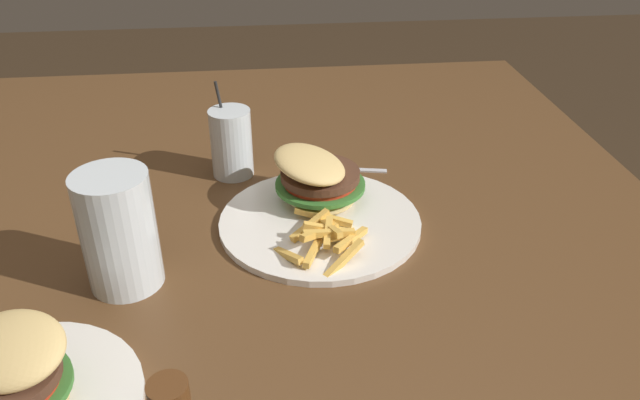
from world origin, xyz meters
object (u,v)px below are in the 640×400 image
at_px(beer_glass, 119,235).
at_px(meal_plate_far, 13,390).
at_px(meal_plate_near, 318,198).
at_px(juice_glass, 231,144).
at_px(spoon, 314,166).

relative_size(beer_glass, meal_plate_far, 0.63).
distance_m(meal_plate_near, juice_glass, 0.20).
bearing_deg(spoon, meal_plate_far, 65.72).
bearing_deg(meal_plate_far, spoon, -35.37).
distance_m(juice_glass, meal_plate_far, 0.53).
bearing_deg(juice_glass, meal_plate_near, -138.15).
xyz_separation_m(meal_plate_near, beer_glass, (-0.14, 0.26, 0.04)).
bearing_deg(meal_plate_far, beer_glass, -20.42).
distance_m(beer_glass, juice_glass, 0.31).
xyz_separation_m(meal_plate_near, meal_plate_far, (-0.34, 0.34, 0.00)).
xyz_separation_m(meal_plate_near, juice_glass, (0.14, 0.13, 0.03)).
distance_m(beer_glass, meal_plate_far, 0.22).
bearing_deg(beer_glass, juice_glass, -25.26).
height_order(spoon, meal_plate_far, meal_plate_far).
relative_size(spoon, meal_plate_far, 0.64).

